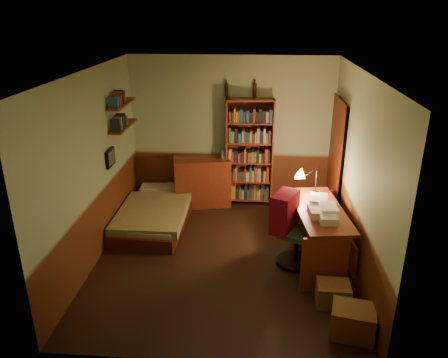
# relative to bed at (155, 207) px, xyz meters

# --- Properties ---
(floor) EXTENTS (3.50, 4.00, 0.02)m
(floor) POSITION_rel_bed_xyz_m (1.19, -0.97, -0.29)
(floor) COLOR black
(floor) RESTS_ON ground
(ceiling) EXTENTS (3.50, 4.00, 0.02)m
(ceiling) POSITION_rel_bed_xyz_m (1.19, -0.97, 2.33)
(ceiling) COLOR silver
(ceiling) RESTS_ON wall_back
(wall_back) EXTENTS (3.50, 0.02, 2.60)m
(wall_back) POSITION_rel_bed_xyz_m (1.19, 1.04, 1.02)
(wall_back) COLOR #93AA83
(wall_back) RESTS_ON ground
(wall_left) EXTENTS (0.02, 4.00, 2.60)m
(wall_left) POSITION_rel_bed_xyz_m (-0.57, -0.97, 1.02)
(wall_left) COLOR #93AA83
(wall_left) RESTS_ON ground
(wall_right) EXTENTS (0.02, 4.00, 2.60)m
(wall_right) POSITION_rel_bed_xyz_m (2.95, -0.97, 1.02)
(wall_right) COLOR #93AA83
(wall_right) RESTS_ON ground
(wall_front) EXTENTS (3.50, 0.02, 2.60)m
(wall_front) POSITION_rel_bed_xyz_m (1.19, -2.98, 1.02)
(wall_front) COLOR #93AA83
(wall_front) RESTS_ON ground
(doorway) EXTENTS (0.06, 0.90, 2.00)m
(doorway) POSITION_rel_bed_xyz_m (2.91, 0.33, 0.72)
(doorway) COLOR black
(doorway) RESTS_ON ground
(door_trim) EXTENTS (0.02, 0.98, 2.08)m
(door_trim) POSITION_rel_bed_xyz_m (2.88, 0.33, 0.72)
(door_trim) COLOR #411609
(door_trim) RESTS_ON ground
(bed) EXTENTS (1.09, 1.93, 0.56)m
(bed) POSITION_rel_bed_xyz_m (0.00, 0.00, 0.00)
(bed) COLOR #637543
(bed) RESTS_ON ground
(dresser) EXTENTS (1.06, 0.68, 0.87)m
(dresser) POSITION_rel_bed_xyz_m (0.68, 0.79, 0.16)
(dresser) COLOR maroon
(dresser) RESTS_ON ground
(mini_stereo) EXTENTS (0.27, 0.23, 0.13)m
(mini_stereo) POSITION_rel_bed_xyz_m (1.13, 0.92, 0.66)
(mini_stereo) COLOR #B2B2B7
(mini_stereo) RESTS_ON dresser
(bookshelf) EXTENTS (0.84, 0.34, 1.91)m
(bookshelf) POSITION_rel_bed_xyz_m (1.51, 0.88, 0.67)
(bookshelf) COLOR maroon
(bookshelf) RESTS_ON ground
(bottle_left) EXTENTS (0.07, 0.07, 0.24)m
(bottle_left) POSITION_rel_bed_xyz_m (1.10, 0.99, 1.75)
(bottle_left) COLOR black
(bottle_left) RESTS_ON bookshelf
(bottle_right) EXTENTS (0.08, 0.08, 0.24)m
(bottle_right) POSITION_rel_bed_xyz_m (1.57, 0.99, 1.75)
(bottle_right) COLOR black
(bottle_right) RESTS_ON bookshelf
(desk) EXTENTS (0.80, 1.55, 0.80)m
(desk) POSITION_rel_bed_xyz_m (2.50, -0.95, 0.12)
(desk) COLOR maroon
(desk) RESTS_ON ground
(paper_stack) EXTENTS (0.28, 0.35, 0.13)m
(paper_stack) POSITION_rel_bed_xyz_m (2.50, -0.84, 0.58)
(paper_stack) COLOR silver
(paper_stack) RESTS_ON desk
(desk_lamp) EXTENTS (0.22, 0.22, 0.61)m
(desk_lamp) POSITION_rel_bed_xyz_m (2.50, -0.42, 0.82)
(desk_lamp) COLOR black
(desk_lamp) RESTS_ON desk
(office_chair) EXTENTS (0.65, 0.62, 1.01)m
(office_chair) POSITION_rel_bed_xyz_m (2.21, -1.06, 0.23)
(office_chair) COLOR #30563E
(office_chair) RESTS_ON ground
(red_jacket) EXTENTS (0.32, 0.49, 0.55)m
(red_jacket) POSITION_rel_bed_xyz_m (1.96, -1.24, 1.01)
(red_jacket) COLOR maroon
(red_jacket) RESTS_ON office_chair
(wall_shelf_lower) EXTENTS (0.20, 0.90, 0.03)m
(wall_shelf_lower) POSITION_rel_bed_xyz_m (-0.45, 0.13, 1.32)
(wall_shelf_lower) COLOR maroon
(wall_shelf_lower) RESTS_ON wall_left
(wall_shelf_upper) EXTENTS (0.20, 0.90, 0.03)m
(wall_shelf_upper) POSITION_rel_bed_xyz_m (-0.45, 0.13, 1.67)
(wall_shelf_upper) COLOR maroon
(wall_shelf_upper) RESTS_ON wall_left
(framed_picture) EXTENTS (0.04, 0.32, 0.26)m
(framed_picture) POSITION_rel_bed_xyz_m (-0.53, -0.37, 0.97)
(framed_picture) COLOR black
(framed_picture) RESTS_ON wall_left
(cardboard_box_a) EXTENTS (0.52, 0.45, 0.34)m
(cardboard_box_a) POSITION_rel_bed_xyz_m (2.72, -2.44, -0.11)
(cardboard_box_a) COLOR brown
(cardboard_box_a) RESTS_ON ground
(cardboard_box_b) EXTENTS (0.40, 0.33, 0.27)m
(cardboard_box_b) POSITION_rel_bed_xyz_m (2.59, -1.92, -0.14)
(cardboard_box_b) COLOR brown
(cardboard_box_b) RESTS_ON ground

